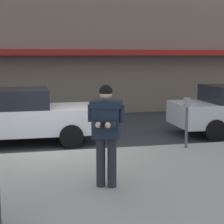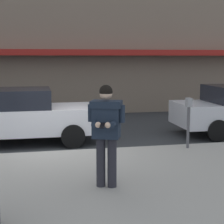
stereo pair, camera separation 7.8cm
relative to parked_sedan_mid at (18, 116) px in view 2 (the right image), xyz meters
name	(u,v)px [view 2 (the right image)]	position (x,y,z in m)	size (l,w,h in m)	color
ground_plane	(54,154)	(0.90, -1.44, -0.79)	(80.00, 80.00, 0.00)	#2B2D30
sidewalk	(118,187)	(1.90, -4.29, -0.72)	(32.00, 5.30, 0.14)	#99968E
curb_paint_line	(93,152)	(1.90, -1.39, -0.79)	(28.00, 0.12, 0.01)	silver
parked_sedan_mid	(18,116)	(0.00, 0.00, 0.00)	(4.50, 1.94, 1.54)	silver
man_texting_on_phone	(106,125)	(1.65, -4.42, 0.46)	(0.61, 0.65, 1.81)	#23232B
parking_meter	(188,115)	(4.21, -2.04, 0.18)	(0.12, 0.18, 1.27)	#4C4C51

